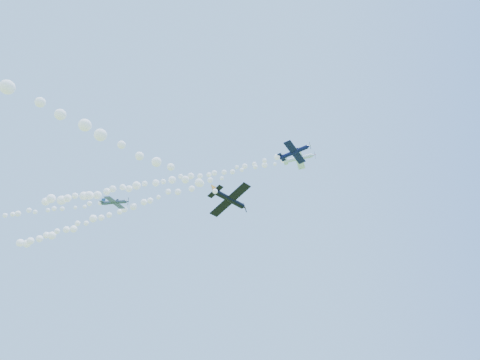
# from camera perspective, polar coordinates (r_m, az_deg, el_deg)

# --- Properties ---
(plane_white) EXTENTS (7.53, 7.98, 2.02)m
(plane_white) POSITION_cam_1_polar(r_m,az_deg,el_deg) (90.55, 8.38, 3.08)
(plane_white) COLOR white
(smoke_trail_white) EXTENTS (65.30, 12.52, 3.14)m
(smoke_trail_white) POSITION_cam_1_polar(r_m,az_deg,el_deg) (99.78, -11.96, -0.41)
(smoke_trail_white) COLOR white
(plane_navy) EXTENTS (6.80, 7.19, 1.94)m
(plane_navy) POSITION_cam_1_polar(r_m,az_deg,el_deg) (79.18, 7.78, 3.97)
(plane_navy) COLOR #0C0F38
(smoke_trail_navy) EXTENTS (78.60, 35.53, 2.75)m
(smoke_trail_navy) POSITION_cam_1_polar(r_m,az_deg,el_deg) (101.62, -15.90, -3.99)
(smoke_trail_navy) COLOR white
(plane_grey) EXTENTS (6.98, 7.31, 2.36)m
(plane_grey) POSITION_cam_1_polar(r_m,az_deg,el_deg) (95.20, -17.38, -3.04)
(plane_grey) COLOR #3E495A
(plane_black) EXTENTS (7.03, 6.87, 2.86)m
(plane_black) POSITION_cam_1_polar(r_m,az_deg,el_deg) (63.07, -1.48, -2.78)
(plane_black) COLOR black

